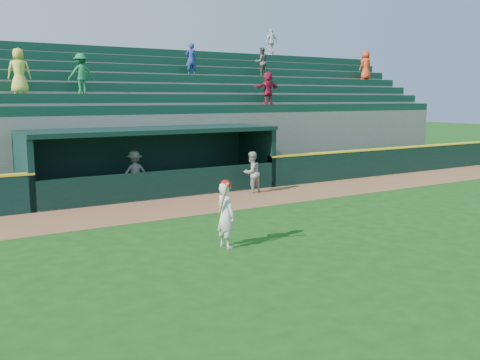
% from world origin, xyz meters
% --- Properties ---
extents(ground, '(120.00, 120.00, 0.00)m').
position_xyz_m(ground, '(0.00, 0.00, 0.00)').
color(ground, '#154411').
rests_on(ground, ground).
extents(warning_track, '(40.00, 3.00, 0.01)m').
position_xyz_m(warning_track, '(0.00, 4.90, 0.01)').
color(warning_track, brown).
rests_on(warning_track, ground).
extents(field_wall_right, '(15.50, 0.30, 1.20)m').
position_xyz_m(field_wall_right, '(12.25, 6.55, 0.60)').
color(field_wall_right, black).
rests_on(field_wall_right, ground).
extents(wall_stripe_right, '(15.50, 0.32, 0.06)m').
position_xyz_m(wall_stripe_right, '(12.25, 6.55, 1.23)').
color(wall_stripe_right, yellow).
rests_on(wall_stripe_right, field_wall_right).
extents(dugout_player_front, '(0.88, 0.75, 1.57)m').
position_xyz_m(dugout_player_front, '(3.16, 5.83, 0.79)').
color(dugout_player_front, '#A1A19C').
rests_on(dugout_player_front, ground).
extents(dugout_player_inside, '(1.09, 0.65, 1.65)m').
position_xyz_m(dugout_player_inside, '(-0.74, 7.78, 0.82)').
color(dugout_player_inside, gray).
rests_on(dugout_player_inside, ground).
extents(dugout, '(9.40, 2.80, 2.46)m').
position_xyz_m(dugout, '(0.00, 8.00, 1.36)').
color(dugout, slate).
rests_on(dugout, ground).
extents(stands, '(34.50, 6.25, 7.44)m').
position_xyz_m(stands, '(0.02, 12.57, 2.39)').
color(stands, slate).
rests_on(stands, ground).
extents(batter_at_plate, '(0.47, 0.79, 1.66)m').
position_xyz_m(batter_at_plate, '(-1.47, -0.11, 0.83)').
color(batter_at_plate, silver).
rests_on(batter_at_plate, ground).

